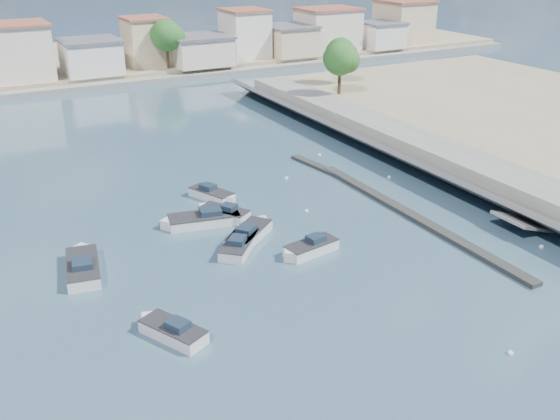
% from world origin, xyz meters
% --- Properties ---
extents(ground, '(400.00, 400.00, 0.00)m').
position_xyz_m(ground, '(0.00, 40.00, 0.00)').
color(ground, '#335267').
rests_on(ground, ground).
extents(seawall_walkway, '(5.00, 90.00, 1.80)m').
position_xyz_m(seawall_walkway, '(18.50, 13.00, 0.90)').
color(seawall_walkway, slate).
rests_on(seawall_walkway, ground).
extents(breakwater, '(2.00, 31.02, 0.35)m').
position_xyz_m(breakwater, '(6.90, 12.69, 0.17)').
color(breakwater, black).
rests_on(breakwater, ground).
extents(far_shore_land, '(160.00, 40.00, 1.40)m').
position_xyz_m(far_shore_land, '(0.00, 92.00, 0.70)').
color(far_shore_land, gray).
rests_on(far_shore_land, ground).
extents(far_shore_quay, '(160.00, 2.50, 0.80)m').
position_xyz_m(far_shore_quay, '(0.00, 71.00, 0.40)').
color(far_shore_quay, slate).
rests_on(far_shore_quay, ground).
extents(far_town, '(113.01, 12.80, 8.35)m').
position_xyz_m(far_town, '(10.71, 76.92, 4.93)').
color(far_town, beige).
rests_on(far_town, far_shore_land).
extents(shore_trees, '(74.56, 38.32, 7.92)m').
position_xyz_m(shore_trees, '(8.34, 68.11, 6.22)').
color(shore_trees, '#38281E').
rests_on(shore_trees, ground).
extents(motorboat_a, '(3.32, 4.54, 1.48)m').
position_xyz_m(motorboat_a, '(-16.33, 3.38, 0.38)').
color(motorboat_a, silver).
rests_on(motorboat_a, ground).
extents(motorboat_b, '(4.42, 4.63, 1.48)m').
position_xyz_m(motorboat_b, '(-8.00, 11.62, 0.38)').
color(motorboat_b, silver).
rests_on(motorboat_b, ground).
extents(motorboat_c, '(6.48, 3.27, 1.48)m').
position_xyz_m(motorboat_c, '(-9.05, 17.03, 0.38)').
color(motorboat_c, silver).
rests_on(motorboat_c, ground).
extents(motorboat_d, '(4.70, 2.35, 1.48)m').
position_xyz_m(motorboat_d, '(-3.89, 8.48, 0.38)').
color(motorboat_d, silver).
rests_on(motorboat_d, ground).
extents(motorboat_e, '(3.08, 6.15, 1.48)m').
position_xyz_m(motorboat_e, '(-19.13, 13.74, 0.38)').
color(motorboat_e, silver).
rests_on(motorboat_e, ground).
extents(motorboat_f, '(3.68, 4.43, 1.48)m').
position_xyz_m(motorboat_f, '(-6.91, 17.48, 0.38)').
color(motorboat_f, silver).
rests_on(motorboat_f, ground).
extents(motorboat_g, '(3.23, 4.77, 1.48)m').
position_xyz_m(motorboat_g, '(-6.04, 21.41, 0.38)').
color(motorboat_g, silver).
rests_on(motorboat_g, ground).
extents(motorboat_h, '(4.96, 4.50, 1.48)m').
position_xyz_m(motorboat_h, '(-6.52, 12.94, 0.38)').
color(motorboat_h, silver).
rests_on(motorboat_h, ground).
extents(mooring_buoys, '(12.55, 34.98, 0.37)m').
position_xyz_m(mooring_buoys, '(5.60, 12.89, 0.05)').
color(mooring_buoys, silver).
rests_on(mooring_buoys, ground).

